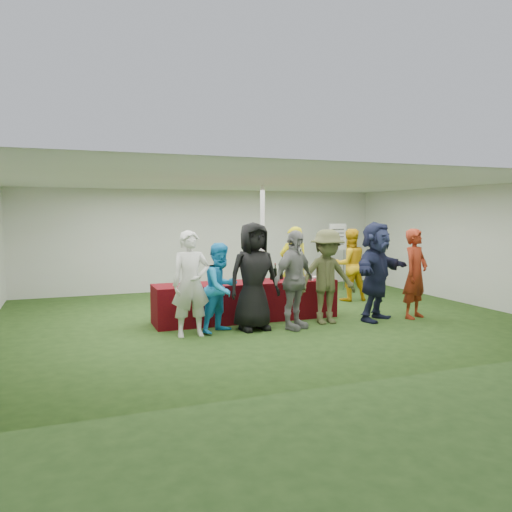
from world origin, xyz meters
name	(u,v)px	position (x,y,z in m)	size (l,w,h in m)	color
ground	(261,317)	(0.00, 0.00, 0.00)	(60.00, 60.00, 0.00)	#284719
tent	(262,246)	(0.50, 1.20, 1.35)	(10.00, 10.00, 10.00)	white
serving_table	(246,301)	(-0.35, -0.10, 0.38)	(3.60, 0.80, 0.75)	#690A0A
wine_bottles	(276,273)	(0.35, 0.04, 0.87)	(0.85, 0.16, 0.32)	black
wine_glasses	(224,279)	(-0.88, -0.36, 0.86)	(2.76, 0.13, 0.16)	silver
water_bottle	(247,276)	(-0.31, -0.02, 0.85)	(0.07, 0.07, 0.23)	silver
bar_towel	(317,277)	(1.23, -0.05, 0.77)	(0.25, 0.18, 0.03)	white
dump_bucket	(327,275)	(1.30, -0.32, 0.84)	(0.26, 0.26, 0.18)	slate
wine_list_sign	(338,242)	(3.18, 2.51, 1.32)	(0.50, 0.03, 1.80)	slate
staff_pourer	(294,267)	(1.12, 0.87, 0.89)	(0.65, 0.43, 1.79)	#C1B80E
staff_back	(350,265)	(2.68, 1.06, 0.86)	(0.83, 0.65, 1.72)	gold
customer_0	(191,284)	(-1.66, -0.99, 0.90)	(0.66, 0.43, 1.80)	silver
customer_1	(221,288)	(-1.10, -0.88, 0.79)	(0.76, 0.60, 1.57)	#1C90D7
customer_2	(254,276)	(-0.50, -0.91, 0.96)	(0.94, 0.61, 1.93)	black
customer_3	(294,280)	(0.20, -1.12, 0.89)	(1.05, 0.44, 1.78)	gray
customer_4	(327,277)	(0.97, -0.94, 0.89)	(1.15, 0.66, 1.78)	#4A4C2A
customer_5	(376,271)	(1.99, -1.02, 0.96)	(1.78, 0.57, 1.92)	#1C213E
customer_6	(415,274)	(2.85, -1.12, 0.89)	(0.65, 0.43, 1.78)	maroon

